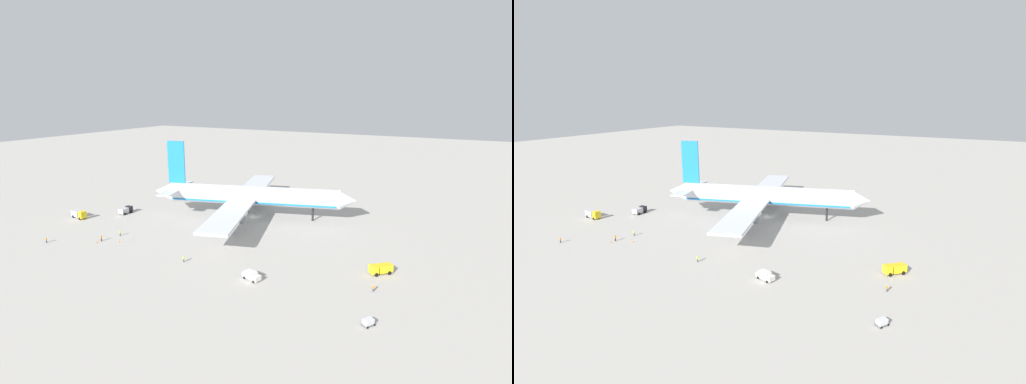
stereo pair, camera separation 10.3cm
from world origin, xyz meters
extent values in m
plane|color=#ADA8A0|center=(0.00, 0.00, 0.00)|extent=(600.00, 600.00, 0.00)
cylinder|color=silver|center=(0.00, 0.00, 7.60)|extent=(57.54, 22.87, 6.47)
cone|color=silver|center=(30.32, 9.08, 7.60)|extent=(6.77, 7.56, 6.34)
cone|color=silver|center=(-30.94, -9.26, 7.60)|extent=(7.96, 7.74, 6.14)
cube|color=#1972BF|center=(-25.93, -7.76, 18.15)|extent=(5.89, 2.20, 14.62)
cube|color=silver|center=(-28.18, -1.99, 8.89)|extent=(7.20, 11.24, 0.36)
cube|color=silver|center=(-24.63, -13.82, 8.89)|extent=(7.20, 11.24, 0.36)
cube|color=silver|center=(-8.67, 18.82, 6.63)|extent=(18.54, 35.69, 0.70)
cylinder|color=slate|center=(-6.22, 14.14, 4.37)|extent=(6.66, 5.33, 3.82)
cube|color=silver|center=(3.10, -20.49, 6.63)|extent=(18.54, 35.69, 0.70)
cylinder|color=slate|center=(2.57, -15.23, 4.46)|extent=(5.65, 4.87, 3.64)
cylinder|color=black|center=(19.49, 5.84, 2.18)|extent=(0.70, 0.70, 4.37)
cylinder|color=black|center=(-4.29, 4.18, 2.18)|extent=(0.70, 0.70, 4.37)
cylinder|color=black|center=(-1.28, -5.85, 2.18)|extent=(0.70, 0.70, 4.37)
cube|color=#1972BF|center=(0.00, 0.00, 5.82)|extent=(55.22, 21.89, 0.50)
cube|color=yellow|center=(46.46, -26.26, 1.43)|extent=(2.58, 2.58, 1.95)
cube|color=yellow|center=(48.55, -24.20, 1.36)|extent=(3.82, 3.81, 1.82)
cube|color=black|center=(46.05, -26.66, 1.92)|extent=(1.25, 1.27, 0.86)
cylinder|color=black|center=(47.28, -26.87, 0.45)|extent=(0.85, 0.85, 0.90)
cylinder|color=black|center=(45.86, -25.43, 0.45)|extent=(0.85, 0.85, 0.90)
cylinder|color=black|center=(49.76, -24.43, 0.45)|extent=(0.85, 0.85, 0.90)
cylinder|color=black|center=(48.34, -22.99, 0.45)|extent=(0.85, 0.85, 0.90)
cube|color=yellow|center=(-49.30, -29.42, 1.60)|extent=(2.17, 2.32, 2.31)
cube|color=#B2B2B7|center=(-52.66, -28.92, 1.44)|extent=(4.17, 2.61, 1.98)
cube|color=black|center=(-48.64, -29.52, 2.18)|extent=(0.33, 1.73, 1.02)
cylinder|color=black|center=(-49.33, -28.37, 0.45)|extent=(0.93, 0.43, 0.90)
cylinder|color=black|center=(-49.64, -30.42, 0.45)|extent=(0.93, 0.43, 0.90)
cylinder|color=black|center=(-53.32, -27.78, 0.45)|extent=(0.93, 0.43, 0.90)
cylinder|color=black|center=(-53.62, -29.82, 0.45)|extent=(0.93, 0.43, 0.90)
cube|color=black|center=(-41.57, -16.00, 1.37)|extent=(2.30, 1.59, 1.84)
cube|color=#B2B2B7|center=(-41.47, -18.71, 1.29)|extent=(2.36, 3.19, 1.68)
cube|color=black|center=(-41.59, -15.48, 1.83)|extent=(1.89, 0.15, 0.81)
cylinder|color=black|center=(-42.69, -16.20, 0.45)|extent=(0.33, 0.91, 0.90)
cylinder|color=black|center=(-40.44, -16.11, 0.45)|extent=(0.33, 0.91, 0.90)
cylinder|color=black|center=(-42.57, -19.40, 0.45)|extent=(0.33, 0.91, 0.90)
cylinder|color=black|center=(-40.32, -19.32, 0.45)|extent=(0.33, 0.91, 0.90)
cube|color=white|center=(22.60, -41.88, 0.87)|extent=(4.77, 3.03, 1.10)
cube|color=white|center=(22.39, -41.82, 1.70)|extent=(3.19, 2.40, 0.55)
cylinder|color=black|center=(24.26, -41.41, 0.32)|extent=(0.68, 0.39, 0.64)
cylinder|color=black|center=(23.74, -43.18, 0.32)|extent=(0.68, 0.39, 0.64)
cylinder|color=black|center=(21.46, -40.58, 0.32)|extent=(0.68, 0.39, 0.64)
cylinder|color=black|center=(20.94, -42.35, 0.32)|extent=(0.68, 0.39, 0.64)
cube|color=gray|center=(20.90, 38.93, 0.28)|extent=(3.14, 1.72, 0.15)
cylinder|color=#333338|center=(22.69, 39.13, 0.28)|extent=(0.61, 0.15, 0.08)
cube|color=silver|center=(20.90, 38.93, 0.79)|extent=(2.64, 1.53, 0.89)
cylinder|color=black|center=(21.95, 39.76, 0.20)|extent=(0.41, 0.16, 0.40)
cylinder|color=black|center=(22.11, 38.36, 0.20)|extent=(0.41, 0.16, 0.40)
cylinder|color=black|center=(19.69, 39.50, 0.20)|extent=(0.41, 0.16, 0.40)
cylinder|color=black|center=(19.84, 38.11, 0.20)|extent=(0.41, 0.16, 0.40)
cube|color=#26598C|center=(-52.13, 20.75, 0.28)|extent=(1.53, 2.70, 0.15)
cylinder|color=#333338|center=(-52.22, 22.36, 0.28)|extent=(0.11, 0.60, 0.08)
cylinder|color=black|center=(-52.88, 21.71, 0.20)|extent=(0.14, 0.41, 0.40)
cylinder|color=black|center=(-51.49, 21.78, 0.20)|extent=(0.14, 0.41, 0.40)
cylinder|color=black|center=(-52.78, 19.72, 0.20)|extent=(0.14, 0.41, 0.40)
cylinder|color=black|center=(-51.38, 19.79, 0.20)|extent=(0.14, 0.41, 0.40)
cube|color=#595B60|center=(50.29, -48.01, 0.28)|extent=(2.39, 2.70, 0.15)
cylinder|color=#333338|center=(51.04, -46.77, 0.28)|extent=(0.38, 0.55, 0.08)
cube|color=silver|center=(50.29, -48.01, 0.82)|extent=(2.08, 2.31, 0.94)
cylinder|color=black|center=(50.14, -46.90, 0.20)|extent=(0.31, 0.40, 0.40)
cylinder|color=black|center=(51.34, -47.62, 0.20)|extent=(0.31, 0.40, 0.40)
cylinder|color=black|center=(49.23, -48.40, 0.20)|extent=(0.31, 0.40, 0.40)
cylinder|color=black|center=(50.43, -49.13, 0.20)|extent=(0.31, 0.40, 0.40)
cylinder|color=#3F3F47|center=(48.22, -34.56, 0.40)|extent=(0.45, 0.45, 0.80)
cylinder|color=orange|center=(48.22, -34.56, 1.10)|extent=(0.56, 0.56, 0.60)
sphere|color=beige|center=(48.22, -34.56, 1.51)|extent=(0.22, 0.22, 0.22)
cylinder|color=navy|center=(-39.90, -49.21, 0.40)|extent=(0.40, 0.40, 0.80)
cylinder|color=orange|center=(-39.90, -49.21, 1.10)|extent=(0.50, 0.50, 0.60)
sphere|color=beige|center=(-39.90, -49.21, 1.50)|extent=(0.22, 0.22, 0.22)
cylinder|color=black|center=(-27.24, -40.87, 0.43)|extent=(0.43, 0.43, 0.86)
cylinder|color=orange|center=(-27.24, -40.87, 1.19)|extent=(0.53, 0.53, 0.65)
sphere|color=#8C6647|center=(-27.24, -40.87, 1.63)|extent=(0.23, 0.23, 0.23)
cylinder|color=#3F3F47|center=(2.79, -41.38, 0.41)|extent=(0.45, 0.45, 0.82)
cylinder|color=#B2F219|center=(2.79, -41.38, 1.13)|extent=(0.56, 0.56, 0.62)
sphere|color=tan|center=(2.79, -41.38, 1.56)|extent=(0.22, 0.22, 0.22)
cylinder|color=#3F3F47|center=(-25.88, -35.14, 0.42)|extent=(0.43, 0.43, 0.84)
cylinder|color=#B2F219|center=(-25.88, -35.14, 1.15)|extent=(0.54, 0.54, 0.63)
sphere|color=tan|center=(-25.88, -35.14, 1.58)|extent=(0.23, 0.23, 0.23)
cone|color=orange|center=(-27.14, -42.68, 0.28)|extent=(0.36, 0.36, 0.55)
cone|color=orange|center=(-22.05, -39.27, 0.28)|extent=(0.36, 0.36, 0.55)
camera|label=1|loc=(63.02, -114.97, 41.13)|focal=28.05mm
camera|label=2|loc=(63.11, -114.92, 41.13)|focal=28.05mm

